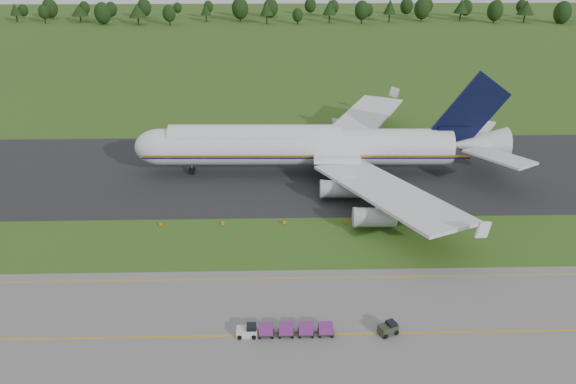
{
  "coord_description": "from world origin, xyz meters",
  "views": [
    {
      "loc": [
        3.18,
        -75.53,
        44.48
      ],
      "look_at": [
        5.13,
        2.0,
        7.71
      ],
      "focal_mm": 35.0,
      "sensor_mm": 36.0,
      "label": 1
    }
  ],
  "objects_px": {
    "edge_markers": "(254,223)",
    "baggage_train": "(284,330)",
    "utility_cart": "(388,329)",
    "aircraft": "(312,146)"
  },
  "relations": [
    {
      "from": "edge_markers",
      "to": "baggage_train",
      "type": "bearing_deg",
      "value": -80.94
    },
    {
      "from": "utility_cart",
      "to": "aircraft",
      "type": "bearing_deg",
      "value": 97.09
    },
    {
      "from": "aircraft",
      "to": "utility_cart",
      "type": "xyz_separation_m",
      "value": [
        6.07,
        -48.81,
        -5.22
      ]
    },
    {
      "from": "utility_cart",
      "to": "edge_markers",
      "type": "relative_size",
      "value": 0.08
    },
    {
      "from": "baggage_train",
      "to": "utility_cart",
      "type": "distance_m",
      "value": 12.55
    },
    {
      "from": "aircraft",
      "to": "baggage_train",
      "type": "bearing_deg",
      "value": -97.56
    },
    {
      "from": "aircraft",
      "to": "baggage_train",
      "type": "distance_m",
      "value": 49.46
    },
    {
      "from": "edge_markers",
      "to": "utility_cart",
      "type": "bearing_deg",
      "value": -58.59
    },
    {
      "from": "aircraft",
      "to": "edge_markers",
      "type": "bearing_deg",
      "value": -117.4
    },
    {
      "from": "aircraft",
      "to": "edge_markers",
      "type": "relative_size",
      "value": 2.35
    }
  ]
}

